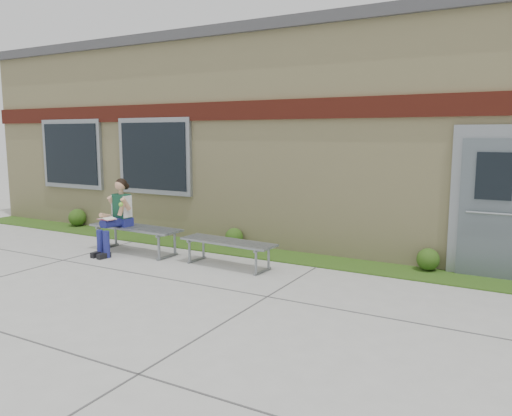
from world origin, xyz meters
The scene contains 9 objects.
ground centered at (0.00, 0.00, 0.00)m, with size 80.00×80.00×0.00m, color #9E9E99.
grass_strip centered at (0.00, 2.60, 0.01)m, with size 16.00×0.80×0.02m, color #244312.
school_building centered at (0.00, 5.99, 2.10)m, with size 16.20×6.22×4.20m.
bench_left centered at (-2.29, 1.55, 0.38)m, with size 1.90×0.60×0.49m.
bench_right centered at (-0.29, 1.55, 0.34)m, with size 1.70×0.58×0.43m.
girl centered at (-2.55, 1.35, 0.73)m, with size 0.47×0.81×1.37m.
shrub_west centered at (-5.31, 2.85, 0.22)m, with size 0.40×0.40×0.40m, color #244312.
shrub_mid centered at (-0.97, 2.85, 0.19)m, with size 0.35×0.35×0.35m, color #244312.
shrub_east centered at (2.64, 2.85, 0.20)m, with size 0.35×0.35×0.35m, color #244312.
Camera 1 is at (4.01, -5.19, 2.16)m, focal length 35.00 mm.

